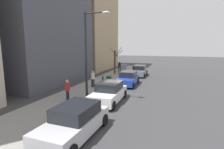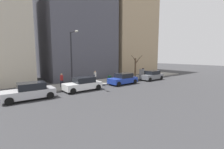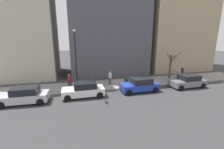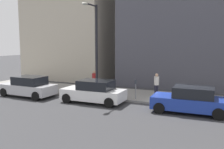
{
  "view_description": "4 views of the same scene",
  "coord_description": "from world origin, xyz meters",
  "px_view_note": "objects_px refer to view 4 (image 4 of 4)",
  "views": [
    {
      "loc": [
        -5.48,
        17.69,
        4.25
      ],
      "look_at": [
        -0.33,
        2.74,
        1.67
      ],
      "focal_mm": 28.0,
      "sensor_mm": 36.0,
      "label": 1
    },
    {
      "loc": [
        -16.15,
        13.3,
        3.86
      ],
      "look_at": [
        0.29,
        0.25,
        1.3
      ],
      "focal_mm": 24.0,
      "sensor_mm": 36.0,
      "label": 2
    },
    {
      "loc": [
        -15.72,
        6.32,
        5.87
      ],
      "look_at": [
        1.28,
        1.94,
        1.56
      ],
      "focal_mm": 24.0,
      "sensor_mm": 36.0,
      "label": 3
    },
    {
      "loc": [
        -15.52,
        -2.22,
        3.98
      ],
      "look_at": [
        1.63,
        5.37,
        1.6
      ],
      "focal_mm": 40.0,
      "sensor_mm": 36.0,
      "label": 4
    }
  ],
  "objects_px": {
    "pedestrian_far_corner": "(94,80)",
    "trash_bin": "(179,95)",
    "parked_car_blue": "(191,100)",
    "parked_car_white": "(94,92)",
    "pedestrian_midblock": "(156,83)",
    "parking_meter": "(136,87)",
    "streetlamp": "(95,42)",
    "parked_car_silver": "(28,87)"
  },
  "relations": [
    {
      "from": "streetlamp",
      "to": "parked_car_blue",
      "type": "bearing_deg",
      "value": -100.73
    },
    {
      "from": "parked_car_blue",
      "to": "parked_car_white",
      "type": "height_order",
      "value": "same"
    },
    {
      "from": "parked_car_blue",
      "to": "parked_car_silver",
      "type": "bearing_deg",
      "value": 90.19
    },
    {
      "from": "trash_bin",
      "to": "streetlamp",
      "type": "bearing_deg",
      "value": 95.99
    },
    {
      "from": "trash_bin",
      "to": "parking_meter",
      "type": "bearing_deg",
      "value": 98.94
    },
    {
      "from": "trash_bin",
      "to": "pedestrian_midblock",
      "type": "bearing_deg",
      "value": 59.16
    },
    {
      "from": "parking_meter",
      "to": "pedestrian_far_corner",
      "type": "relative_size",
      "value": 0.81
    },
    {
      "from": "parked_car_blue",
      "to": "pedestrian_far_corner",
      "type": "height_order",
      "value": "pedestrian_far_corner"
    },
    {
      "from": "parked_car_white",
      "to": "trash_bin",
      "type": "relative_size",
      "value": 4.69
    },
    {
      "from": "streetlamp",
      "to": "trash_bin",
      "type": "xyz_separation_m",
      "value": [
        0.62,
        -5.89,
        -3.42
      ]
    },
    {
      "from": "pedestrian_midblock",
      "to": "pedestrian_far_corner",
      "type": "height_order",
      "value": "same"
    },
    {
      "from": "parked_car_blue",
      "to": "parked_car_white",
      "type": "relative_size",
      "value": 1.0
    },
    {
      "from": "parked_car_white",
      "to": "trash_bin",
      "type": "xyz_separation_m",
      "value": [
        1.93,
        -5.28,
        -0.14
      ]
    },
    {
      "from": "parked_car_white",
      "to": "pedestrian_midblock",
      "type": "xyz_separation_m",
      "value": [
        3.0,
        -3.49,
        0.35
      ]
    },
    {
      "from": "pedestrian_far_corner",
      "to": "parking_meter",
      "type": "bearing_deg",
      "value": -35.64
    },
    {
      "from": "parked_car_blue",
      "to": "parking_meter",
      "type": "relative_size",
      "value": 3.14
    },
    {
      "from": "parking_meter",
      "to": "pedestrian_midblock",
      "type": "distance_m",
      "value": 1.86
    },
    {
      "from": "pedestrian_far_corner",
      "to": "pedestrian_midblock",
      "type": "bearing_deg",
      "value": -14.5
    },
    {
      "from": "pedestrian_far_corner",
      "to": "parked_car_white",
      "type": "bearing_deg",
      "value": -80.05
    },
    {
      "from": "streetlamp",
      "to": "pedestrian_far_corner",
      "type": "xyz_separation_m",
      "value": [
        1.43,
        0.82,
        -2.93
      ]
    },
    {
      "from": "parked_car_white",
      "to": "parking_meter",
      "type": "distance_m",
      "value": 2.85
    },
    {
      "from": "parked_car_blue",
      "to": "parked_car_silver",
      "type": "xyz_separation_m",
      "value": [
        -0.28,
        11.6,
        0.0
      ]
    },
    {
      "from": "parked_car_blue",
      "to": "streetlamp",
      "type": "xyz_separation_m",
      "value": [
        1.29,
        6.8,
        3.28
      ]
    },
    {
      "from": "parked_car_white",
      "to": "pedestrian_far_corner",
      "type": "xyz_separation_m",
      "value": [
        2.74,
        1.42,
        0.35
      ]
    },
    {
      "from": "parked_car_blue",
      "to": "streetlamp",
      "type": "distance_m",
      "value": 7.66
    },
    {
      "from": "trash_bin",
      "to": "pedestrian_far_corner",
      "type": "bearing_deg",
      "value": 83.11
    },
    {
      "from": "parked_car_silver",
      "to": "trash_bin",
      "type": "xyz_separation_m",
      "value": [
        2.18,
        -10.68,
        -0.14
      ]
    },
    {
      "from": "trash_bin",
      "to": "parked_car_silver",
      "type": "bearing_deg",
      "value": 101.56
    },
    {
      "from": "parked_car_silver",
      "to": "pedestrian_far_corner",
      "type": "xyz_separation_m",
      "value": [
        3.0,
        -3.97,
        0.35
      ]
    },
    {
      "from": "parked_car_blue",
      "to": "parked_car_white",
      "type": "distance_m",
      "value": 6.2
    },
    {
      "from": "parked_car_blue",
      "to": "parking_meter",
      "type": "bearing_deg",
      "value": 67.72
    },
    {
      "from": "parked_car_blue",
      "to": "trash_bin",
      "type": "relative_size",
      "value": 4.71
    },
    {
      "from": "trash_bin",
      "to": "parked_car_white",
      "type": "bearing_deg",
      "value": 110.07
    },
    {
      "from": "pedestrian_far_corner",
      "to": "trash_bin",
      "type": "bearing_deg",
      "value": -24.4
    },
    {
      "from": "streetlamp",
      "to": "parked_car_white",
      "type": "bearing_deg",
      "value": -155.35
    },
    {
      "from": "trash_bin",
      "to": "pedestrian_midblock",
      "type": "distance_m",
      "value": 2.14
    },
    {
      "from": "parked_car_white",
      "to": "trash_bin",
      "type": "height_order",
      "value": "parked_car_white"
    },
    {
      "from": "trash_bin",
      "to": "pedestrian_far_corner",
      "type": "xyz_separation_m",
      "value": [
        0.81,
        6.71,
        0.49
      ]
    },
    {
      "from": "parked_car_white",
      "to": "streetlamp",
      "type": "height_order",
      "value": "streetlamp"
    },
    {
      "from": "parked_car_silver",
      "to": "pedestrian_midblock",
      "type": "distance_m",
      "value": 9.48
    },
    {
      "from": "trash_bin",
      "to": "pedestrian_midblock",
      "type": "xyz_separation_m",
      "value": [
        1.07,
        1.79,
        0.49
      ]
    },
    {
      "from": "parked_car_silver",
      "to": "streetlamp",
      "type": "relative_size",
      "value": 0.65
    }
  ]
}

